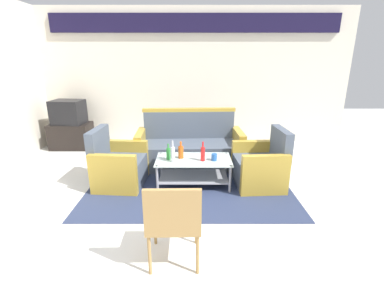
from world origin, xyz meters
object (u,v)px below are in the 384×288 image
at_px(armchair_right, 260,167).
at_px(coffee_table, 193,168).
at_px(bottle_green, 167,154).
at_px(couch, 189,148).
at_px(cup, 213,157).
at_px(bottle_orange, 180,152).
at_px(tv_stand, 70,136).
at_px(armchair_left, 117,167).
at_px(wicker_chair, 173,218).
at_px(bottle_red, 202,154).
at_px(bottle_clear, 172,154).
at_px(television, 67,112).

height_order(armchair_right, coffee_table, armchair_right).
xyz_separation_m(armchair_right, bottle_green, (-1.36, -0.01, 0.21)).
bearing_deg(couch, coffee_table, 92.05).
bearing_deg(cup, bottle_orange, 168.88).
height_order(couch, tv_stand, couch).
xyz_separation_m(armchair_left, armchair_right, (2.11, -0.01, 0.00)).
height_order(armchair_left, coffee_table, armchair_left).
height_order(bottle_orange, tv_stand, bottle_orange).
bearing_deg(wicker_chair, armchair_left, 117.97).
distance_m(bottle_red, bottle_clear, 0.43).
height_order(armchair_right, cup, armchair_right).
height_order(armchair_left, bottle_clear, armchair_left).
relative_size(bottle_red, bottle_green, 1.20).
distance_m(bottle_clear, bottle_green, 0.12).
xyz_separation_m(coffee_table, bottle_red, (0.13, -0.07, 0.25)).
height_order(armchair_right, bottle_green, armchair_right).
relative_size(armchair_left, armchair_right, 1.00).
height_order(armchair_left, television, television).
distance_m(armchair_right, bottle_orange, 1.20).
bearing_deg(coffee_table, bottle_green, -178.17).
xyz_separation_m(bottle_orange, tv_stand, (-2.35, 1.71, -0.25)).
height_order(bottle_clear, bottle_orange, bottle_clear).
height_order(bottle_red, cup, bottle_red).
bearing_deg(bottle_clear, wicker_chair, -86.01).
bearing_deg(bottle_orange, tv_stand, 143.99).
relative_size(armchair_left, television, 1.32).
xyz_separation_m(bottle_red, tv_stand, (-2.67, 1.82, -0.26)).
height_order(couch, cup, couch).
height_order(tv_stand, television, television).
height_order(armchair_right, bottle_red, armchair_right).
relative_size(cup, tv_stand, 0.12).
bearing_deg(armchair_left, coffee_table, 93.71).
distance_m(armchair_right, coffee_table, 0.99).
bearing_deg(armchair_left, tv_stand, -136.20).
distance_m(coffee_table, bottle_red, 0.29).
relative_size(couch, cup, 18.29).
xyz_separation_m(tv_stand, television, (0.00, 0.00, 0.50)).
xyz_separation_m(couch, tv_stand, (-2.47, 0.96, -0.06)).
bearing_deg(bottle_red, wicker_chair, -101.19).
height_order(armchair_right, television, television).
relative_size(couch, armchair_left, 2.15).
relative_size(couch, bottle_clear, 5.84).
bearing_deg(tv_stand, bottle_clear, -39.60).
height_order(armchair_left, tv_stand, armchair_left).
distance_m(armchair_left, bottle_green, 0.78).
height_order(bottle_red, bottle_clear, bottle_clear).
relative_size(bottle_red, television, 0.45).
height_order(bottle_clear, wicker_chair, wicker_chair).
xyz_separation_m(coffee_table, bottle_green, (-0.36, -0.01, 0.23)).
relative_size(bottle_red, bottle_clear, 0.92).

